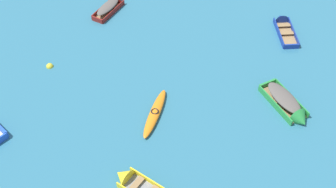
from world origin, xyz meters
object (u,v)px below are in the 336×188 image
(rowboat_maroon_back_row_center, at_px, (112,5))
(rowboat_yellow_near_right, at_px, (135,184))
(kayak_orange_back_row_right, at_px, (155,113))
(mooring_buoy_midfield, at_px, (50,67))
(rowboat_deep_blue_far_right, at_px, (283,25))
(rowboat_green_far_left, at_px, (290,107))

(rowboat_maroon_back_row_center, xyz_separation_m, rowboat_yellow_near_right, (-0.31, -14.91, -0.10))
(kayak_orange_back_row_right, distance_m, mooring_buoy_midfield, 7.83)
(rowboat_deep_blue_far_right, relative_size, rowboat_green_far_left, 0.90)
(rowboat_yellow_near_right, bearing_deg, kayak_orange_back_row_right, 68.52)
(kayak_orange_back_row_right, bearing_deg, mooring_buoy_midfield, 138.78)
(kayak_orange_back_row_right, xyz_separation_m, rowboat_maroon_back_row_center, (-1.41, 10.52, 0.11))
(mooring_buoy_midfield, bearing_deg, kayak_orange_back_row_right, -41.22)
(rowboat_deep_blue_far_right, bearing_deg, rowboat_green_far_left, -107.73)
(rowboat_deep_blue_far_right, height_order, rowboat_green_far_left, rowboat_green_far_left)
(rowboat_maroon_back_row_center, bearing_deg, rowboat_deep_blue_far_right, -20.41)
(kayak_orange_back_row_right, height_order, mooring_buoy_midfield, kayak_orange_back_row_right)
(kayak_orange_back_row_right, relative_size, rowboat_green_far_left, 0.96)
(rowboat_maroon_back_row_center, height_order, rowboat_yellow_near_right, rowboat_yellow_near_right)
(rowboat_green_far_left, distance_m, mooring_buoy_midfield, 14.90)
(rowboat_yellow_near_right, bearing_deg, rowboat_maroon_back_row_center, 88.80)
(rowboat_maroon_back_row_center, distance_m, rowboat_green_far_left, 14.70)
(kayak_orange_back_row_right, relative_size, rowboat_deep_blue_far_right, 1.06)
(rowboat_maroon_back_row_center, relative_size, rowboat_yellow_near_right, 0.90)
(kayak_orange_back_row_right, distance_m, rowboat_deep_blue_far_right, 11.80)
(rowboat_maroon_back_row_center, distance_m, mooring_buoy_midfield, 6.99)
(kayak_orange_back_row_right, xyz_separation_m, rowboat_yellow_near_right, (-1.73, -4.39, 0.00))
(rowboat_deep_blue_far_right, bearing_deg, rowboat_maroon_back_row_center, 159.59)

